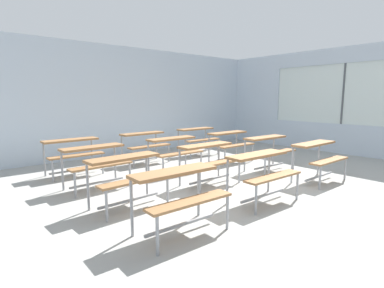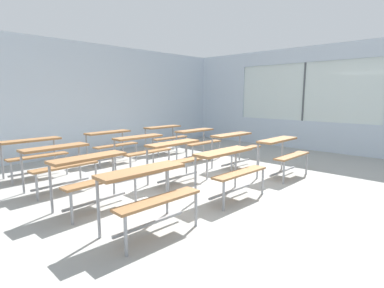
# 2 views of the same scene
# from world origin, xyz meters

# --- Properties ---
(ground) EXTENTS (10.00, 9.00, 0.05)m
(ground) POSITION_xyz_m (0.00, 0.00, -0.03)
(ground) COLOR #9E9E99
(wall_back) EXTENTS (10.00, 0.12, 3.00)m
(wall_back) POSITION_xyz_m (0.00, 4.50, 1.50)
(wall_back) COLOR silver
(wall_back) RESTS_ON ground
(wall_right) EXTENTS (0.12, 9.00, 3.00)m
(wall_right) POSITION_xyz_m (5.00, -0.13, 1.45)
(wall_right) COLOR silver
(wall_right) RESTS_ON ground
(desk_bench_r0c0) EXTENTS (1.12, 0.62, 0.74)m
(desk_bench_r0c0) POSITION_xyz_m (-1.73, -0.61, 0.56)
(desk_bench_r0c0) COLOR olive
(desk_bench_r0c0) RESTS_ON ground
(desk_bench_r0c1) EXTENTS (1.12, 0.62, 0.74)m
(desk_bench_r0c1) POSITION_xyz_m (-0.10, -0.57, 0.56)
(desk_bench_r0c1) COLOR olive
(desk_bench_r0c1) RESTS_ON ground
(desk_bench_r0c2) EXTENTS (1.10, 0.59, 0.74)m
(desk_bench_r0c2) POSITION_xyz_m (1.67, -0.57, 0.56)
(desk_bench_r0c2) COLOR olive
(desk_bench_r0c2) RESTS_ON ground
(desk_bench_r1c0) EXTENTS (1.13, 0.64, 0.74)m
(desk_bench_r1c0) POSITION_xyz_m (-1.78, 0.56, 0.56)
(desk_bench_r1c0) COLOR olive
(desk_bench_r1c0) RESTS_ON ground
(desk_bench_r1c1) EXTENTS (1.10, 0.59, 0.74)m
(desk_bench_r1c1) POSITION_xyz_m (-0.07, 0.64, 0.56)
(desk_bench_r1c1) COLOR olive
(desk_bench_r1c1) RESTS_ON ground
(desk_bench_r1c2) EXTENTS (1.12, 0.63, 0.74)m
(desk_bench_r1c2) POSITION_xyz_m (1.68, 0.58, 0.56)
(desk_bench_r1c2) COLOR olive
(desk_bench_r1c2) RESTS_ON ground
(desk_bench_r2c0) EXTENTS (1.12, 0.63, 0.74)m
(desk_bench_r2c0) POSITION_xyz_m (-1.77, 1.76, 0.56)
(desk_bench_r2c0) COLOR olive
(desk_bench_r2c0) RESTS_ON ground
(desk_bench_r2c1) EXTENTS (1.11, 0.60, 0.74)m
(desk_bench_r2c1) POSITION_xyz_m (-0.01, 1.79, 0.56)
(desk_bench_r2c1) COLOR olive
(desk_bench_r2c1) RESTS_ON ground
(desk_bench_r2c2) EXTENTS (1.11, 0.60, 0.74)m
(desk_bench_r2c2) POSITION_xyz_m (1.71, 1.75, 0.56)
(desk_bench_r2c2) COLOR olive
(desk_bench_r2c2) RESTS_ON ground
(desk_bench_r3c0) EXTENTS (1.10, 0.60, 0.74)m
(desk_bench_r3c0) POSITION_xyz_m (-1.76, 2.96, 0.56)
(desk_bench_r3c0) COLOR olive
(desk_bench_r3c0) RESTS_ON ground
(desk_bench_r3c1) EXTENTS (1.11, 0.61, 0.74)m
(desk_bench_r3c1) POSITION_xyz_m (-0.01, 3.00, 0.56)
(desk_bench_r3c1) COLOR olive
(desk_bench_r3c1) RESTS_ON ground
(desk_bench_r3c2) EXTENTS (1.12, 0.62, 0.74)m
(desk_bench_r3c2) POSITION_xyz_m (1.71, 2.99, 0.56)
(desk_bench_r3c2) COLOR olive
(desk_bench_r3c2) RESTS_ON ground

